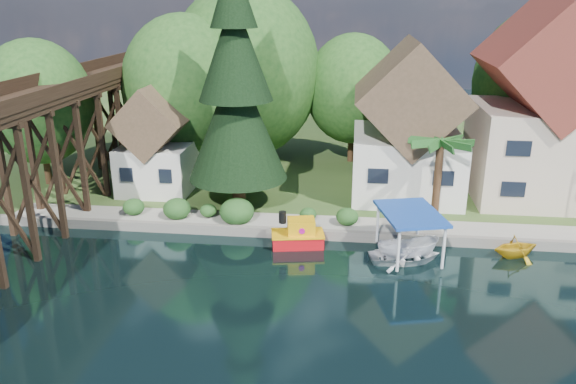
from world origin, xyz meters
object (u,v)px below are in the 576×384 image
object	(u,v)px
trestle_bridge	(15,159)
tugboat	(298,235)
house_left	(408,131)
shed	(157,147)
palm_tree	(441,145)
house_center	(541,115)
boat_yellow	(516,245)
conifer	(236,91)
boat_canopy	(409,239)
boat_white_a	(405,254)

from	to	relation	value
trestle_bridge	tugboat	xyz separation A→B (m)	(16.15, 1.75, -4.67)
house_left	shed	xyz separation A→B (m)	(-18.00, -1.50, -1.31)
house_left	palm_tree	world-z (taller)	house_left
house_center	boat_yellow	xyz separation A→B (m)	(-3.34, -9.63, -5.69)
house_left	tugboat	distance (m)	12.21
trestle_bridge	house_left	size ratio (longest dim) A/B	4.01
conifer	boat_canopy	world-z (taller)	conifer
conifer	boat_white_a	world-z (taller)	conifer
conifer	boat_canopy	bearing A→B (deg)	-29.26
trestle_bridge	boat_canopy	distance (m)	22.89
house_center	shed	bearing A→B (deg)	-175.76
trestle_bridge	boat_canopy	size ratio (longest dim) A/B	8.73
house_left	boat_white_a	distance (m)	11.50
boat_white_a	house_center	bearing A→B (deg)	-53.53
conifer	tugboat	distance (m)	10.31
shed	conifer	distance (m)	8.32
shed	palm_tree	bearing A→B (deg)	-9.83
house_center	shed	world-z (taller)	house_center
house_left	boat_yellow	xyz separation A→B (m)	(5.66, -9.13, -4.42)
house_center	conifer	size ratio (longest dim) A/B	0.85
tugboat	boat_white_a	bearing A→B (deg)	-12.68
boat_white_a	tugboat	bearing A→B (deg)	65.21
house_left	boat_yellow	world-z (taller)	house_left
conifer	tugboat	size ratio (longest dim) A/B	4.86
trestle_bridge	boat_white_a	distance (m)	22.87
house_center	boat_yellow	world-z (taller)	house_center
tugboat	boat_canopy	xyz separation A→B (m)	(6.35, -1.05, 0.55)
house_left	palm_tree	distance (m)	5.16
palm_tree	boat_canopy	world-z (taller)	palm_tree
trestle_bridge	boat_white_a	xyz separation A→B (m)	(22.33, 0.36, -4.93)
shed	palm_tree	size ratio (longest dim) A/B	1.40
palm_tree	boat_yellow	bearing A→B (deg)	-46.22
house_center	boat_canopy	world-z (taller)	house_center
conifer	boat_canopy	size ratio (longest dim) A/B	3.22
house_center	boat_white_a	bearing A→B (deg)	-131.42
tugboat	palm_tree	bearing A→B (deg)	26.30
trestle_bridge	shed	size ratio (longest dim) A/B	5.63
boat_canopy	conifer	bearing A→B (deg)	150.74
palm_tree	boat_yellow	distance (m)	7.50
palm_tree	boat_white_a	bearing A→B (deg)	-112.24
conifer	boat_yellow	bearing A→B (deg)	-16.75
house_center	boat_canopy	size ratio (longest dim) A/B	2.75
house_center	boat_white_a	world-z (taller)	house_center
shed	boat_canopy	distance (m)	19.68
palm_tree	tugboat	distance (m)	10.55
palm_tree	boat_yellow	size ratio (longest dim) A/B	2.05
boat_white_a	boat_canopy	xyz separation A→B (m)	(0.17, 0.34, 0.81)
trestle_bridge	boat_white_a	bearing A→B (deg)	0.94
trestle_bridge	house_left	distance (m)	25.42
house_left	boat_canopy	distance (m)	10.86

